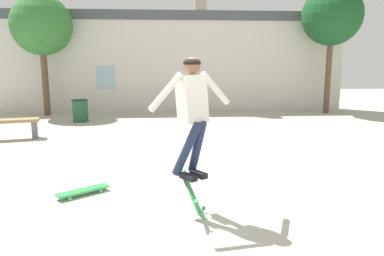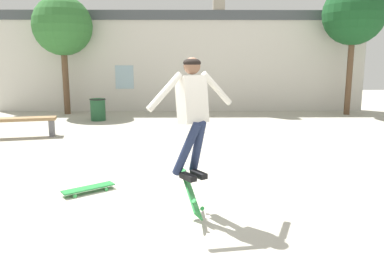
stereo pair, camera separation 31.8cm
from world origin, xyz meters
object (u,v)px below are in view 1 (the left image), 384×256
object	(u,v)px
skateboard_flipping	(191,191)
tree_right	(332,16)
tree_left	(41,26)
trash_bin	(80,110)
skateboard_resting	(83,191)
park_bench	(1,125)
skater	(192,107)

from	to	relation	value
skateboard_flipping	tree_right	bearing A→B (deg)	132.57
tree_left	skateboard_flipping	size ratio (longest dim) A/B	5.05
tree_right	trash_bin	xyz separation A→B (m)	(-8.91, -1.30, -3.19)
skateboard_flipping	skateboard_resting	size ratio (longest dim) A/B	1.11
tree_left	park_bench	xyz separation A→B (m)	(0.11, -4.27, -2.81)
trash_bin	tree_left	bearing A→B (deg)	134.53
tree_left	skateboard_resting	bearing A→B (deg)	-70.53
tree_right	skateboard_flipping	bearing A→B (deg)	-122.68
tree_left	park_bench	size ratio (longest dim) A/B	2.31
tree_left	skater	size ratio (longest dim) A/B	2.78
tree_right	tree_left	xyz separation A→B (m)	(-10.43, 0.24, -0.39)
tree_right	trash_bin	bearing A→B (deg)	-171.73
park_bench	skateboard_flipping	world-z (taller)	skateboard_flipping
skateboard_resting	tree_left	bearing A→B (deg)	-106.42
trash_bin	skater	bearing A→B (deg)	-68.51
skater	skateboard_flipping	bearing A→B (deg)	-52.12
trash_bin	skateboard_resting	bearing A→B (deg)	-77.95
park_bench	skateboard_flipping	xyz separation A→B (m)	(4.44, -5.13, -0.02)
tree_left	park_bench	world-z (taller)	tree_left
tree_right	skateboard_resting	size ratio (longest dim) A/B	6.20
tree_left	skateboard_flipping	distance (m)	10.82
trash_bin	skateboard_resting	distance (m)	7.08
park_bench	skateboard_flipping	distance (m)	6.78
skateboard_flipping	park_bench	bearing A→B (deg)	-153.86
tree_right	tree_left	distance (m)	10.44
tree_left	skater	xyz separation A→B (m)	(4.58, -9.32, -1.75)
skater	skateboard_flipping	xyz separation A→B (m)	(-0.02, -0.08, -1.08)
trash_bin	skateboard_resting	world-z (taller)	trash_bin
skateboard_flipping	skateboard_resting	bearing A→B (deg)	-135.89
tree_left	trash_bin	size ratio (longest dim) A/B	5.83
tree_left	skater	world-z (taller)	tree_left
park_bench	tree_right	bearing A→B (deg)	8.41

